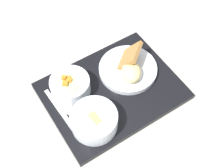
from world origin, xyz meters
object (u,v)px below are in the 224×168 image
at_px(bowl_salad, 70,85).
at_px(bowl_soup, 94,120).
at_px(knife, 65,117).
at_px(spoon, 69,113).
at_px(plate_main, 129,68).

distance_m(bowl_salad, bowl_soup, 0.14).
xyz_separation_m(bowl_salad, knife, (-0.06, -0.08, -0.03)).
height_order(knife, spoon, knife).
height_order(bowl_salad, spoon, bowl_salad).
bearing_deg(knife, plate_main, -83.93).
bearing_deg(spoon, knife, 112.35).
distance_m(plate_main, knife, 0.26).
distance_m(bowl_salad, spoon, 0.09).
relative_size(bowl_salad, knife, 0.70).
bearing_deg(bowl_soup, spoon, 121.16).
height_order(bowl_soup, spoon, bowl_soup).
bearing_deg(plate_main, bowl_soup, -151.24).
bearing_deg(bowl_soup, knife, 132.54).
xyz_separation_m(bowl_salad, plate_main, (0.19, -0.04, -0.01)).
relative_size(bowl_soup, spoon, 0.98).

